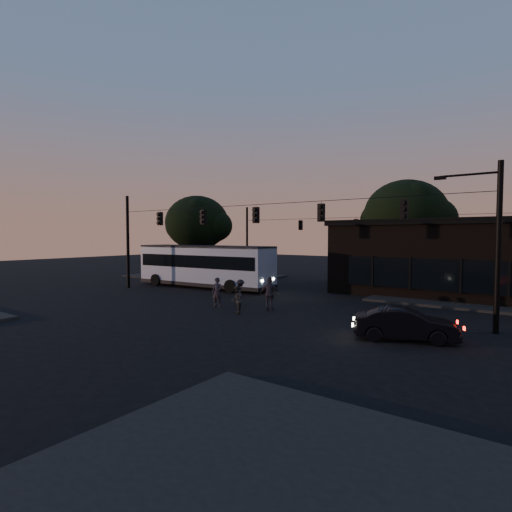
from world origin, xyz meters
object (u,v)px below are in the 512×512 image
Objects in this scene: building at (451,257)px; pedestrian_c at (270,294)px; bus at (205,264)px; pedestrian_b at (237,300)px; pedestrian_d at (240,292)px; pedestrian_a at (217,292)px; car at (405,324)px.

building is 15.22m from pedestrian_c.
pedestrian_b is (9.16, -7.11, -1.17)m from bus.
bus is at bearing -164.97° from pedestrian_b.
building reaches higher than pedestrian_b.
pedestrian_d is at bearing -29.63° from pedestrian_c.
car is at bearing -18.69° from pedestrian_a.
pedestrian_c reaches higher than pedestrian_b.
pedestrian_c is at bearing -31.04° from bus.
pedestrian_c is (10.08, -5.25, -0.98)m from bus.
pedestrian_b is (-7.89, -15.27, -1.94)m from building.
pedestrian_b is at bearing -117.32° from building.
building reaches higher than bus.
car is at bearing -25.42° from bus.
pedestrian_c is at bearing 116.33° from pedestrian_b.
bus is 11.41m from pedestrian_c.
car is 9.01m from pedestrian_b.
pedestrian_a reaches higher than pedestrian_d.
pedestrian_b is 2.08m from pedestrian_c.
pedestrian_c is (0.92, 1.85, 0.19)m from pedestrian_b.
car is 10.88m from pedestrian_d.
pedestrian_c is 2.55m from pedestrian_d.
pedestrian_d is (7.58, -4.80, -1.15)m from bus.
car is (18.17, -7.31, -1.28)m from bus.
bus is at bearing 47.48° from car.
car is 8.35m from pedestrian_c.
building is at bearing 41.79° from pedestrian_a.
car is (1.12, -15.48, -2.05)m from building.
car is 2.27× the size of pedestrian_a.
building is 17.30m from pedestrian_b.
building reaches higher than pedestrian_a.
pedestrian_b is at bearing 167.09° from pedestrian_d.
bus is at bearing 125.26° from pedestrian_a.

